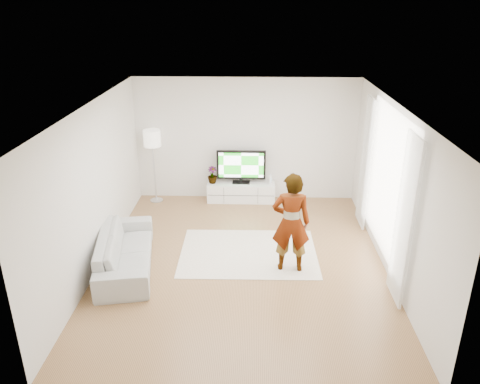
{
  "coord_description": "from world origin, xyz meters",
  "views": [
    {
      "loc": [
        0.2,
        -7.23,
        4.36
      ],
      "look_at": [
        -0.05,
        0.4,
        1.2
      ],
      "focal_mm": 35.0,
      "sensor_mm": 36.0,
      "label": 1
    }
  ],
  "objects_px": {
    "media_console": "(241,192)",
    "floor_lamp": "(152,142)",
    "rug": "(248,253)",
    "television": "(241,166)",
    "player": "(291,223)",
    "sofa": "(125,251)"
  },
  "relations": [
    {
      "from": "television",
      "to": "floor_lamp",
      "type": "relative_size",
      "value": 0.66
    },
    {
      "from": "media_console",
      "to": "rug",
      "type": "xyz_separation_m",
      "value": [
        0.21,
        -2.43,
        -0.21
      ]
    },
    {
      "from": "media_console",
      "to": "rug",
      "type": "distance_m",
      "value": 2.45
    },
    {
      "from": "media_console",
      "to": "television",
      "type": "xyz_separation_m",
      "value": [
        -0.0,
        0.03,
        0.64
      ]
    },
    {
      "from": "television",
      "to": "rug",
      "type": "xyz_separation_m",
      "value": [
        0.21,
        -2.46,
        -0.85
      ]
    },
    {
      "from": "rug",
      "to": "floor_lamp",
      "type": "height_order",
      "value": "floor_lamp"
    },
    {
      "from": "rug",
      "to": "player",
      "type": "height_order",
      "value": "player"
    },
    {
      "from": "rug",
      "to": "media_console",
      "type": "bearing_deg",
      "value": 94.92
    },
    {
      "from": "media_console",
      "to": "floor_lamp",
      "type": "distance_m",
      "value": 2.31
    },
    {
      "from": "sofa",
      "to": "floor_lamp",
      "type": "height_order",
      "value": "floor_lamp"
    },
    {
      "from": "sofa",
      "to": "floor_lamp",
      "type": "bearing_deg",
      "value": -9.35
    },
    {
      "from": "television",
      "to": "media_console",
      "type": "bearing_deg",
      "value": -90.0
    },
    {
      "from": "player",
      "to": "sofa",
      "type": "distance_m",
      "value": 2.9
    },
    {
      "from": "player",
      "to": "floor_lamp",
      "type": "xyz_separation_m",
      "value": [
        -2.9,
        2.88,
        0.53
      ]
    },
    {
      "from": "rug",
      "to": "sofa",
      "type": "relative_size",
      "value": 1.13
    },
    {
      "from": "sofa",
      "to": "floor_lamp",
      "type": "relative_size",
      "value": 1.31
    },
    {
      "from": "media_console",
      "to": "sofa",
      "type": "distance_m",
      "value": 3.54
    },
    {
      "from": "media_console",
      "to": "television",
      "type": "height_order",
      "value": "television"
    },
    {
      "from": "television",
      "to": "sofa",
      "type": "distance_m",
      "value": 3.6
    },
    {
      "from": "player",
      "to": "television",
      "type": "bearing_deg",
      "value": -70.74
    },
    {
      "from": "media_console",
      "to": "player",
      "type": "xyz_separation_m",
      "value": [
        0.92,
        -2.95,
        0.68
      ]
    },
    {
      "from": "television",
      "to": "rug",
      "type": "height_order",
      "value": "television"
    }
  ]
}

